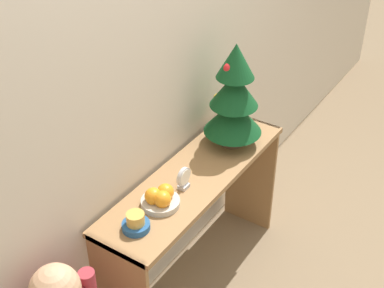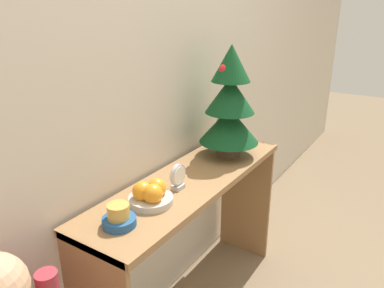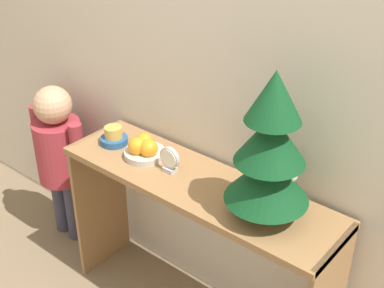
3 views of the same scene
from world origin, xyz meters
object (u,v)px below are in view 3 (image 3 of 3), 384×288
Objects in this scene: mini_tree at (270,151)px; desk_clock at (170,160)px; fruit_bowl at (144,149)px; singing_bowl at (114,137)px; child_figure at (59,150)px.

mini_tree is 0.52m from desk_clock.
fruit_bowl is 1.46× the size of singing_bowl.
fruit_bowl is 0.20× the size of child_figure.
child_figure is at bearing 178.79° from mini_tree.
mini_tree is 0.63× the size of child_figure.
child_figure is at bearing 177.88° from desk_clock.
mini_tree reaches higher than desk_clock.
fruit_bowl is 1.59× the size of desk_clock.
mini_tree is 5.03× the size of desk_clock.
desk_clock is (0.17, -0.02, 0.02)m from fruit_bowl.
desk_clock is at bearing -6.15° from fruit_bowl.
mini_tree is 4.64× the size of singing_bowl.
fruit_bowl is at bearing 178.67° from mini_tree.
mini_tree is 3.17× the size of fruit_bowl.
fruit_bowl is at bearing -1.09° from child_figure.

